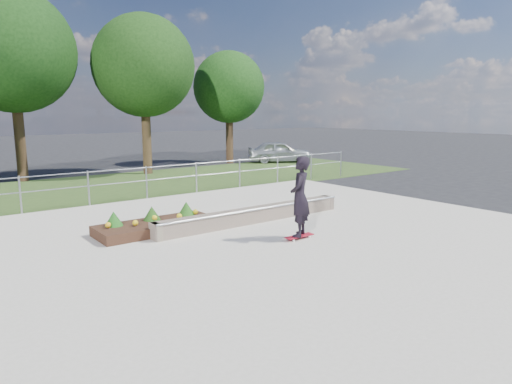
% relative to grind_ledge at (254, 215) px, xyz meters
% --- Properties ---
extents(ground, '(120.00, 120.00, 0.00)m').
position_rel_grind_ledge_xyz_m(ground, '(-0.83, -2.43, -0.26)').
color(ground, black).
rests_on(ground, ground).
extents(grass_verge, '(30.00, 8.00, 0.02)m').
position_rel_grind_ledge_xyz_m(grass_verge, '(-0.83, 8.57, -0.25)').
color(grass_verge, '#2C441B').
rests_on(grass_verge, ground).
extents(concrete_slab, '(15.00, 15.00, 0.06)m').
position_rel_grind_ledge_xyz_m(concrete_slab, '(-0.83, -2.43, -0.23)').
color(concrete_slab, '#AEA89A').
rests_on(concrete_slab, ground).
extents(fence, '(20.06, 0.06, 1.20)m').
position_rel_grind_ledge_xyz_m(fence, '(-0.83, 5.07, 0.51)').
color(fence, '#93969B').
rests_on(fence, ground).
extents(tree_mid_left, '(5.25, 5.25, 8.25)m').
position_rel_grind_ledge_xyz_m(tree_mid_left, '(-3.33, 12.57, 5.34)').
color(tree_mid_left, '#311F13').
rests_on(tree_mid_left, ground).
extents(tree_mid_right, '(4.90, 4.90, 7.70)m').
position_rel_grind_ledge_xyz_m(tree_mid_right, '(2.17, 11.57, 4.97)').
color(tree_mid_right, '#342314').
rests_on(tree_mid_right, ground).
extents(tree_far_right, '(4.20, 4.20, 6.60)m').
position_rel_grind_ledge_xyz_m(tree_far_right, '(8.17, 13.07, 4.21)').
color(tree_far_right, '#301F13').
rests_on(tree_far_right, ground).
extents(grind_ledge, '(6.00, 0.44, 0.43)m').
position_rel_grind_ledge_xyz_m(grind_ledge, '(0.00, 0.00, 0.00)').
color(grind_ledge, brown).
rests_on(grind_ledge, concrete_slab).
extents(planter_bed, '(3.00, 1.20, 0.61)m').
position_rel_grind_ledge_xyz_m(planter_bed, '(-2.55, 0.77, -0.02)').
color(planter_bed, black).
rests_on(planter_bed, concrete_slab).
extents(skateboarder, '(0.83, 0.78, 1.98)m').
position_rel_grind_ledge_xyz_m(skateboarder, '(-0.16, -2.01, 0.82)').
color(skateboarder, silver).
rests_on(skateboarder, concrete_slab).
extents(parked_car, '(4.14, 3.23, 1.32)m').
position_rel_grind_ledge_xyz_m(parked_car, '(10.80, 11.54, 0.39)').
color(parked_car, '#A4A9AE').
rests_on(parked_car, ground).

